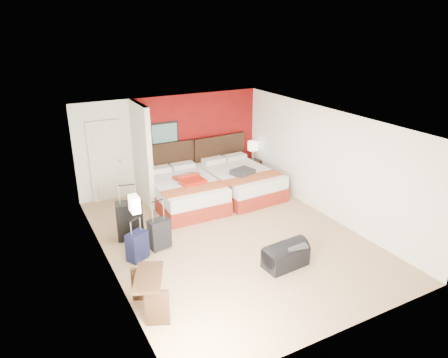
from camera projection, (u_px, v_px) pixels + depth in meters
ground at (230, 237)px, 8.78m from camera, size 6.50×6.50×0.00m
room_walls at (141, 172)px, 8.87m from camera, size 5.02×6.52×2.50m
red_accent_panel at (197, 139)px, 11.31m from camera, size 3.50×0.04×2.50m
partition_wall at (142, 155)px, 10.03m from camera, size 0.12×1.20×2.50m
entry_door at (106, 161)px, 10.27m from camera, size 0.82×0.06×2.05m
bed_left at (184, 193)px, 10.19m from camera, size 1.55×2.19×0.65m
bed_right at (240, 182)px, 10.86m from camera, size 1.66×2.27×0.65m
red_suitcase_open at (189, 179)px, 10.01m from camera, size 0.65×0.85×0.10m
jacket_bundle at (243, 172)px, 10.43m from camera, size 0.62×0.54×0.13m
nightstand at (253, 169)px, 11.96m from camera, size 0.43×0.43×0.54m
table_lamp at (253, 151)px, 11.76m from camera, size 0.36×0.36×0.55m
suitcase_black at (130, 222)px, 8.58m from camera, size 0.59×0.44×0.80m
suitcase_charcoal at (159, 235)px, 8.24m from camera, size 0.45×0.32×0.61m
suitcase_navy at (137, 247)px, 7.86m from camera, size 0.47×0.41×0.55m
duffel_bag at (285, 256)px, 7.69m from camera, size 0.86×0.50×0.42m
jacket_draped at (294, 244)px, 7.62m from camera, size 0.46×0.41×0.05m
desk at (150, 294)px, 6.43m from camera, size 0.70×0.90×0.67m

